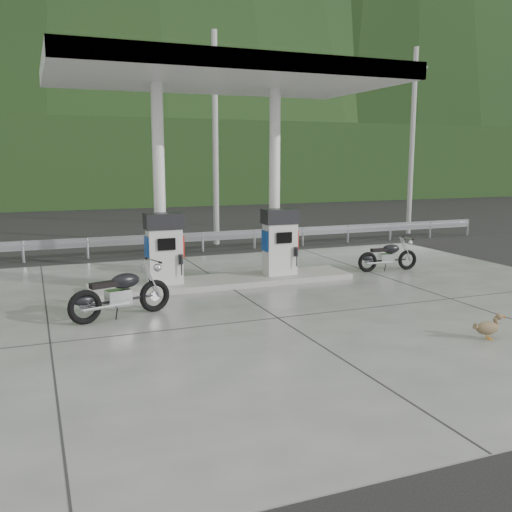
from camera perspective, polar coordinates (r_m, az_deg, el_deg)
name	(u,v)px	position (r m, az deg, el deg)	size (l,w,h in m)	color
ground	(260,307)	(12.92, 0.40, -5.16)	(160.00, 160.00, 0.00)	black
forecourt_apron	(260,307)	(12.91, 0.40, -5.12)	(18.00, 14.00, 0.02)	slate
pump_island	(225,281)	(15.18, -3.14, -2.55)	(7.00, 1.40, 0.15)	gray
gas_pump_left	(164,249)	(14.58, -9.15, 0.73)	(0.95, 0.55, 1.80)	silver
gas_pump_right	(280,242)	(15.57, 2.42, 1.42)	(0.95, 0.55, 1.80)	silver
canopy_column_left	(159,184)	(14.81, -9.66, 7.09)	(0.30, 0.30, 5.00)	white
canopy_column_right	(275,182)	(15.79, 1.87, 7.37)	(0.30, 0.30, 5.00)	white
canopy_roof	(223,75)	(14.97, -3.34, 17.59)	(8.50, 5.00, 0.40)	silver
guardrail	(175,233)	(20.29, -8.09, 2.25)	(26.00, 0.16, 1.42)	gray
road	(155,240)	(23.77, -10.03, 1.57)	(60.00, 7.00, 0.01)	black
utility_pole_b	(215,140)	(22.11, -4.09, 11.48)	(0.22, 0.22, 8.00)	gray
utility_pole_c	(412,143)	(26.27, 15.34, 10.89)	(0.22, 0.22, 8.00)	gray
tree_band	(100,163)	(41.84, -15.35, 8.96)	(80.00, 6.00, 6.00)	black
forested_hills	(72,187)	(71.80, -17.94, 6.63)	(100.00, 40.00, 140.00)	black
motorcycle_left	(121,294)	(12.26, -13.37, -3.72)	(2.13, 0.67, 1.01)	black
motorcycle_right	(388,257)	(17.36, 13.04, -0.05)	(1.79, 0.57, 0.85)	black
duck	(487,328)	(11.43, 22.14, -6.71)	(0.57, 0.16, 0.41)	brown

